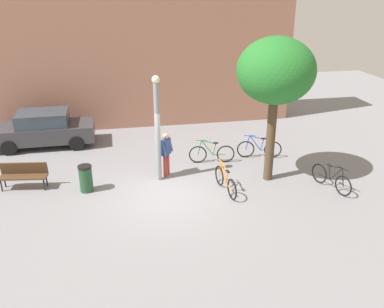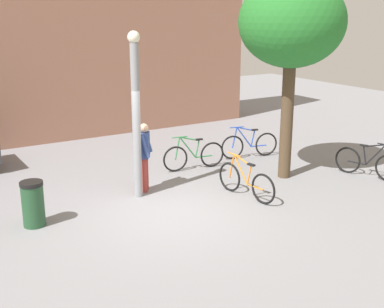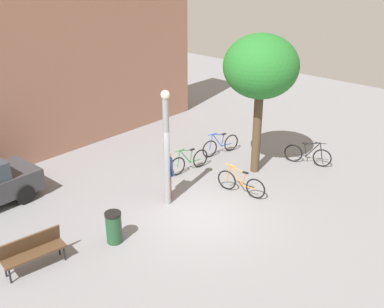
% 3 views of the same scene
% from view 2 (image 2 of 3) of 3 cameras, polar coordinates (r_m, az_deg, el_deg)
% --- Properties ---
extents(ground_plane, '(36.00, 36.00, 0.00)m').
position_cam_2_polar(ground_plane, '(11.15, -2.08, -6.43)').
color(ground_plane, gray).
extents(building_facade, '(14.31, 2.00, 7.88)m').
position_cam_2_polar(building_facade, '(17.91, -15.71, 14.40)').
color(building_facade, '#9E6B56').
rests_on(building_facade, ground_plane).
extents(lamppost, '(0.28, 0.28, 3.81)m').
position_cam_2_polar(lamppost, '(11.52, -6.31, 4.80)').
color(lamppost, gray).
rests_on(lamppost, ground_plane).
extents(person_by_lamppost, '(0.52, 0.62, 1.67)m').
position_cam_2_polar(person_by_lamppost, '(12.12, -5.34, 0.18)').
color(person_by_lamppost, '#9E3833').
rests_on(person_by_lamppost, ground_plane).
extents(plaza_tree, '(2.61, 2.61, 5.06)m').
position_cam_2_polar(plaza_tree, '(12.91, 11.15, 14.14)').
color(plaza_tree, '#4E3B28').
rests_on(plaza_tree, ground_plane).
extents(bicycle_orange, '(0.29, 1.80, 0.97)m').
position_cam_2_polar(bicycle_orange, '(11.90, 6.04, -3.08)').
color(bicycle_orange, black).
rests_on(bicycle_orange, ground_plane).
extents(bicycle_black, '(0.59, 1.74, 0.97)m').
position_cam_2_polar(bicycle_black, '(14.01, 19.18, -0.96)').
color(bicycle_black, black).
rests_on(bicycle_black, ground_plane).
extents(bicycle_green, '(1.80, 0.30, 0.97)m').
position_cam_2_polar(bicycle_green, '(13.89, 0.19, -0.20)').
color(bicycle_green, black).
rests_on(bicycle_green, ground_plane).
extents(bicycle_blue, '(1.78, 0.45, 0.97)m').
position_cam_2_polar(bicycle_blue, '(15.10, 6.45, 1.02)').
color(bicycle_blue, black).
rests_on(bicycle_blue, ground_plane).
extents(trash_bin, '(0.47, 0.47, 0.94)m').
position_cam_2_polar(trash_bin, '(10.75, -17.43, -5.34)').
color(trash_bin, '#234C2D').
rests_on(trash_bin, ground_plane).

